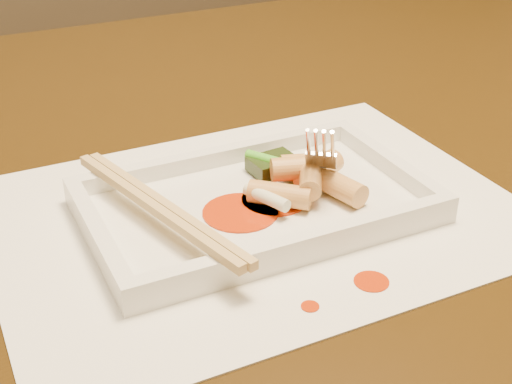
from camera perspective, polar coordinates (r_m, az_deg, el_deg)
name	(u,v)px	position (r m, az deg, el deg)	size (l,w,h in m)	color
table	(255,234)	(0.72, -0.05, -3.41)	(1.40, 0.90, 0.75)	black
placemat	(256,213)	(0.56, 0.00, -1.68)	(0.40, 0.30, 0.00)	white
sauce_splatter_a	(371,281)	(0.49, 9.22, -7.08)	(0.02, 0.02, 0.00)	#C12E05
sauce_splatter_b	(310,306)	(0.46, 4.35, -9.11)	(0.01, 0.01, 0.00)	#C12E05
plate_base	(256,208)	(0.55, 0.00, -1.26)	(0.26, 0.16, 0.01)	white
plate_rim_far	(218,157)	(0.61, -3.06, 2.85)	(0.26, 0.01, 0.01)	white
plate_rim_near	(303,243)	(0.49, 3.78, -4.13)	(0.26, 0.01, 0.01)	white
plate_rim_left	(97,234)	(0.51, -12.57, -3.28)	(0.01, 0.14, 0.01)	white
plate_rim_right	(389,163)	(0.61, 10.63, 2.28)	(0.01, 0.14, 0.01)	white
veg_piece	(273,164)	(0.59, 1.36, 2.24)	(0.04, 0.03, 0.01)	black
scallion_white	(267,197)	(0.53, 0.85, -0.43)	(0.01, 0.01, 0.04)	#EAEACC
scallion_green	(292,167)	(0.58, 2.89, 2.04)	(0.01, 0.01, 0.09)	green
chopstick_a	(153,208)	(0.52, -8.21, -1.24)	(0.01, 0.20, 0.01)	tan
chopstick_b	(164,205)	(0.52, -7.38, -1.04)	(0.01, 0.20, 0.01)	tan
fork	(327,91)	(0.56, 5.67, 8.04)	(0.09, 0.10, 0.14)	silver
sauce_blob_0	(240,212)	(0.54, -1.27, -1.64)	(0.06, 0.06, 0.00)	#C12E05
sauce_blob_1	(275,199)	(0.55, 1.50, -0.59)	(0.05, 0.05, 0.00)	#C12E05
rice_cake_0	(309,163)	(0.59, 4.26, 2.33)	(0.02, 0.02, 0.05)	#DDB267
rice_cake_1	(341,188)	(0.55, 6.85, 0.36)	(0.02, 0.02, 0.04)	#DDB267
rice_cake_2	(311,177)	(0.55, 4.40, 1.19)	(0.02, 0.02, 0.05)	#DDB267
rice_cake_3	(319,171)	(0.58, 5.04, 1.72)	(0.02, 0.02, 0.05)	#DDB267
rice_cake_4	(280,195)	(0.54, 1.91, -0.22)	(0.02, 0.02, 0.05)	#DDB267
rice_cake_5	(297,168)	(0.57, 3.29, 1.90)	(0.02, 0.02, 0.04)	#DDB267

